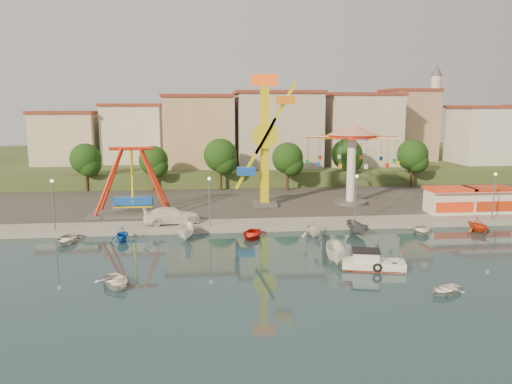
{
  "coord_description": "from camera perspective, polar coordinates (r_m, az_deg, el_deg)",
  "views": [
    {
      "loc": [
        -8.6,
        -39.21,
        13.25
      ],
      "look_at": [
        -2.93,
        14.0,
        4.0
      ],
      "focal_mm": 35.0,
      "sensor_mm": 36.0,
      "label": 1
    }
  ],
  "objects": [
    {
      "name": "skiff",
      "position": [
        43.44,
        9.1,
        -6.93
      ],
      "size": [
        2.29,
        4.5,
        1.66
      ],
      "primitive_type": "imported",
      "rotation": [
        0.0,
        0.0,
        -0.16
      ],
      "color": "white",
      "rests_on": "ground"
    },
    {
      "name": "minaret",
      "position": [
        103.33,
        19.73,
        8.85
      ],
      "size": [
        2.8,
        2.8,
        18.0
      ],
      "color": "silver",
      "rests_on": "hill_terrace"
    },
    {
      "name": "ground",
      "position": [
        42.27,
        6.04,
        -8.52
      ],
      "size": [
        200.0,
        200.0,
        0.0
      ],
      "primitive_type": "plane",
      "color": "#142E39",
      "rests_on": "ground"
    },
    {
      "name": "moored_boat_1",
      "position": [
        51.23,
        -15.06,
        -4.69
      ],
      "size": [
        2.42,
        2.79,
        1.45
      ],
      "primitive_type": "imported",
      "rotation": [
        0.0,
        0.0,
        -0.01
      ],
      "color": "blue",
      "rests_on": "ground"
    },
    {
      "name": "pirate_ship_ride",
      "position": [
        60.12,
        -13.93,
        1.05
      ],
      "size": [
        10.0,
        5.0,
        8.0
      ],
      "color": "#59595E",
      "rests_on": "quay_deck"
    },
    {
      "name": "van",
      "position": [
        55.1,
        -9.59,
        -2.66
      ],
      "size": [
        6.48,
        3.59,
        1.78
      ],
      "primitive_type": "imported",
      "rotation": [
        0.0,
        0.0,
        1.76
      ],
      "color": "white",
      "rests_on": "quay_deck"
    },
    {
      "name": "lamp_post_0",
      "position": [
        55.37,
        -22.13,
        -1.49
      ],
      "size": [
        0.14,
        0.14,
        5.0
      ],
      "primitive_type": "cylinder",
      "color": "#59595E",
      "rests_on": "quay_deck"
    },
    {
      "name": "booth_left",
      "position": [
        63.81,
        21.15,
        -0.87
      ],
      "size": [
        5.4,
        3.78,
        3.08
      ],
      "color": "white",
      "rests_on": "quay_deck"
    },
    {
      "name": "quay_deck",
      "position": [
        102.4,
        -1.22,
        2.54
      ],
      "size": [
        200.0,
        100.0,
        0.6
      ],
      "primitive_type": "cube",
      "color": "#9E998E",
      "rests_on": "ground"
    },
    {
      "name": "building_3",
      "position": [
        89.33,
        3.09,
        6.17
      ],
      "size": [
        12.59,
        10.5,
        9.2
      ],
      "primitive_type": "cube",
      "color": "beige",
      "rests_on": "hill_terrace"
    },
    {
      "name": "moored_boat_4",
      "position": [
        51.78,
        6.55,
        -4.15
      ],
      "size": [
        3.43,
        3.72,
        1.64
      ],
      "primitive_type": "imported",
      "rotation": [
        0.0,
        0.0,
        0.28
      ],
      "color": "silver",
      "rests_on": "ground"
    },
    {
      "name": "moored_boat_3",
      "position": [
        50.89,
        -0.49,
        -4.83
      ],
      "size": [
        3.61,
        4.36,
        0.78
      ],
      "primitive_type": "imported",
      "rotation": [
        0.0,
        0.0,
        -0.27
      ],
      "color": "red",
      "rests_on": "ground"
    },
    {
      "name": "wave_swinger",
      "position": [
        65.56,
        10.91,
        5.21
      ],
      "size": [
        11.6,
        11.6,
        10.4
      ],
      "color": "#59595E",
      "rests_on": "quay_deck"
    },
    {
      "name": "building_1",
      "position": [
        91.67,
        -14.13,
        5.8
      ],
      "size": [
        12.33,
        9.01,
        8.63
      ],
      "primitive_type": "cube",
      "color": "silver",
      "rests_on": "hill_terrace"
    },
    {
      "name": "building_2",
      "position": [
        91.29,
        -5.86,
        6.85
      ],
      "size": [
        11.95,
        9.28,
        11.23
      ],
      "primitive_type": "cube",
      "color": "tan",
      "rests_on": "hill_terrace"
    },
    {
      "name": "kamikaze_tower",
      "position": [
        62.78,
        1.25,
        5.51
      ],
      "size": [
        5.44,
        3.1,
        16.5
      ],
      "color": "#59595E",
      "rests_on": "quay_deck"
    },
    {
      "name": "tree_2",
      "position": [
        75.42,
        -4.09,
        4.2
      ],
      "size": [
        5.02,
        5.02,
        7.85
      ],
      "color": "#382314",
      "rests_on": "quay_deck"
    },
    {
      "name": "tree_5",
      "position": [
        81.89,
        17.45,
        4.07
      ],
      "size": [
        4.83,
        4.83,
        7.54
      ],
      "color": "#382314",
      "rests_on": "quay_deck"
    },
    {
      "name": "moored_boat_6",
      "position": [
        55.56,
        18.36,
        -4.1
      ],
      "size": [
        3.52,
        4.23,
        0.75
      ],
      "primitive_type": "imported",
      "rotation": [
        0.0,
        0.0,
        -0.29
      ],
      "color": "silver",
      "rests_on": "ground"
    },
    {
      "name": "tree_1",
      "position": [
        76.24,
        -11.64,
        3.54
      ],
      "size": [
        4.35,
        4.35,
        6.8
      ],
      "color": "#382314",
      "rests_on": "quay_deck"
    },
    {
      "name": "moored_boat_7",
      "position": [
        58.33,
        24.03,
        -3.4
      ],
      "size": [
        3.13,
        3.44,
        1.56
      ],
      "primitive_type": "imported",
      "rotation": [
        0.0,
        0.0,
        0.22
      ],
      "color": "red",
      "rests_on": "ground"
    },
    {
      "name": "moored_boat_2",
      "position": [
        50.6,
        -8.01,
        -4.52
      ],
      "size": [
        1.67,
        4.23,
        1.62
      ],
      "primitive_type": "imported",
      "rotation": [
        0.0,
        0.0,
        -0.02
      ],
      "color": "white",
      "rests_on": "ground"
    },
    {
      "name": "lamp_post_1",
      "position": [
        53.19,
        -5.33,
        -1.24
      ],
      "size": [
        0.14,
        0.14,
        5.0
      ],
      "primitive_type": "cylinder",
      "color": "#59595E",
      "rests_on": "quay_deck"
    },
    {
      "name": "booth_mid",
      "position": [
        66.23,
        24.99,
        -0.76
      ],
      "size": [
        5.4,
        3.78,
        3.08
      ],
      "color": "white",
      "rests_on": "quay_deck"
    },
    {
      "name": "asphalt_pad",
      "position": [
        70.88,
        0.98,
        -0.47
      ],
      "size": [
        90.0,
        28.0,
        0.01
      ],
      "primitive_type": "cube",
      "color": "#4C4944",
      "rests_on": "quay_deck"
    },
    {
      "name": "moored_boat_0",
      "position": [
        52.43,
        -20.84,
        -5.06
      ],
      "size": [
        2.9,
        3.88,
        0.77
      ],
      "primitive_type": "imported",
      "rotation": [
        0.0,
        0.0,
        -0.07
      ],
      "color": "silver",
      "rests_on": "ground"
    },
    {
      "name": "rowboat_b",
      "position": [
        38.77,
        20.81,
        -10.37
      ],
      "size": [
        3.52,
        3.19,
        0.6
      ],
      "primitive_type": "imported",
      "rotation": [
        0.0,
        0.0,
        -1.07
      ],
      "color": "silver",
      "rests_on": "ground"
    },
    {
      "name": "building_6",
      "position": [
        102.67,
        25.02,
        6.62
      ],
      "size": [
        8.23,
        8.98,
        12.36
      ],
      "primitive_type": "cube",
      "color": "silver",
      "rests_on": "hill_terrace"
    },
    {
      "name": "rowboat_a",
      "position": [
        39.17,
        -15.78,
        -9.78
      ],
      "size": [
        3.8,
        4.31,
        0.74
      ],
      "primitive_type": "imported",
      "rotation": [
        0.0,
        0.0,
        0.43
      ],
      "color": "white",
      "rests_on": "ground"
    },
    {
      "name": "hill_terrace",
      "position": [
        107.2,
        -1.45,
        3.51
      ],
      "size": [
        200.0,
        60.0,
        3.0
      ],
      "primitive_type": "cube",
      "color": "#384C26",
      "rests_on": "ground"
    },
    {
      "name": "lamp_post_2",
      "position": [
        55.72,
        11.36,
        -0.88
      ],
      "size": [
        0.14,
        0.14,
        5.0
      ],
      "primitive_type": "cylinder",
      "color": "#59595E",
      "rests_on": "quay_deck"
    },
    {
      "name": "building_5",
      "position": [
        98.58,
        18.6,
        6.6
      ],
      "size": [
        12.77,
        10.96,
        11.21
      ],
      "primitive_type": "cube",
      "color": "tan",
      "rests_on": "hill_terrace"
    },
    {
      "name": "cabin_motorboat",
      "position": [
        42.43,
        13.08,
        -7.98
      ],
      "size": [
        5.36,
        3.06,
        1.78
      ],
      "rotation": [
        0.0,
        0.0,
        -0.24
      ],
      "color": "white",
      "rests_on": "ground"
    },
    {
      "name": "moored_boat_5",
      "position": [
        53.01,
        11.52,
        -4.08
      ],
      "size": [
        2.05,
        3.86,
        1.41
      ],
      "primitive_type": "imported",
      "rotation": [
        0.0,
        0.0,
        0.19
      ],
      "color": "#525256",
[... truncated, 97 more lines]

